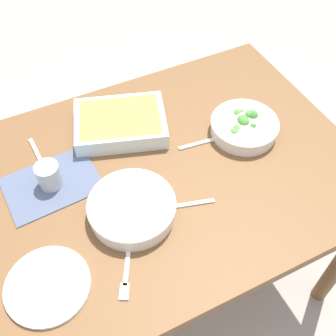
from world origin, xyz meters
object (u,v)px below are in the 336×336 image
(baking_dish, at_px, (120,123))
(side_plate, at_px, (48,286))
(spoon_by_stew, at_px, (176,206))
(spoon_spare, at_px, (41,162))
(fork_on_table, at_px, (126,272))
(drink_cup, at_px, (49,177))
(spoon_by_broccoli, at_px, (211,140))
(stew_bowl, at_px, (132,208))
(broccoli_bowl, at_px, (244,126))

(baking_dish, bearing_deg, side_plate, -131.02)
(spoon_by_stew, bearing_deg, spoon_spare, 132.13)
(spoon_spare, height_order, fork_on_table, spoon_spare)
(drink_cup, distance_m, fork_on_table, 0.38)
(spoon_by_stew, bearing_deg, side_plate, -169.79)
(baking_dish, relative_size, side_plate, 1.61)
(side_plate, distance_m, fork_on_table, 0.20)
(spoon_by_broccoli, bearing_deg, baking_dish, 143.93)
(baking_dish, relative_size, spoon_spare, 2.01)
(fork_on_table, bearing_deg, spoon_spare, 101.93)
(stew_bowl, distance_m, broccoli_bowl, 0.48)
(broccoli_bowl, distance_m, spoon_by_broccoli, 0.12)
(drink_cup, distance_m, spoon_spare, 0.10)
(spoon_by_stew, distance_m, fork_on_table, 0.24)
(broccoli_bowl, height_order, spoon_spare, broccoli_bowl)
(broccoli_bowl, bearing_deg, spoon_by_broccoli, 173.79)
(stew_bowl, distance_m, fork_on_table, 0.19)
(fork_on_table, bearing_deg, baking_dish, 69.35)
(drink_cup, xyz_separation_m, fork_on_table, (0.09, -0.37, -0.04))
(stew_bowl, bearing_deg, spoon_spare, 121.25)
(side_plate, distance_m, spoon_spare, 0.42)
(fork_on_table, bearing_deg, spoon_by_stew, 31.27)
(baking_dish, xyz_separation_m, spoon_by_broccoli, (0.25, -0.18, -0.03))
(baking_dish, distance_m, spoon_spare, 0.29)
(drink_cup, distance_m, spoon_by_stew, 0.39)
(spoon_by_broccoli, relative_size, spoon_spare, 1.00)
(baking_dish, xyz_separation_m, fork_on_table, (-0.18, -0.49, -0.03))
(stew_bowl, height_order, side_plate, stew_bowl)
(broccoli_bowl, relative_size, fork_on_table, 1.39)
(baking_dish, bearing_deg, broccoli_bowl, -27.77)
(drink_cup, xyz_separation_m, spoon_by_stew, (0.30, -0.24, -0.03))
(drink_cup, height_order, fork_on_table, drink_cup)
(spoon_by_broccoli, xyz_separation_m, fork_on_table, (-0.43, -0.31, -0.00))
(broccoli_bowl, bearing_deg, baking_dish, 152.23)
(drink_cup, xyz_separation_m, side_plate, (-0.10, -0.31, -0.03))
(broccoli_bowl, distance_m, fork_on_table, 0.63)
(drink_cup, relative_size, spoon_by_broccoli, 0.48)
(stew_bowl, bearing_deg, broccoli_bowl, 16.32)
(broccoli_bowl, distance_m, baking_dish, 0.41)
(broccoli_bowl, distance_m, spoon_by_stew, 0.38)
(side_plate, bearing_deg, baking_dish, 48.98)
(baking_dish, relative_size, fork_on_table, 2.15)
(side_plate, bearing_deg, broccoli_bowl, 18.07)
(spoon_by_stew, relative_size, fork_on_table, 1.05)
(stew_bowl, bearing_deg, baking_dish, 73.35)
(side_plate, distance_m, spoon_by_stew, 0.41)
(baking_dish, distance_m, drink_cup, 0.30)
(stew_bowl, distance_m, spoon_by_broccoli, 0.38)
(spoon_by_stew, relative_size, spoon_by_broccoli, 0.99)
(baking_dish, height_order, spoon_by_broccoli, baking_dish)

